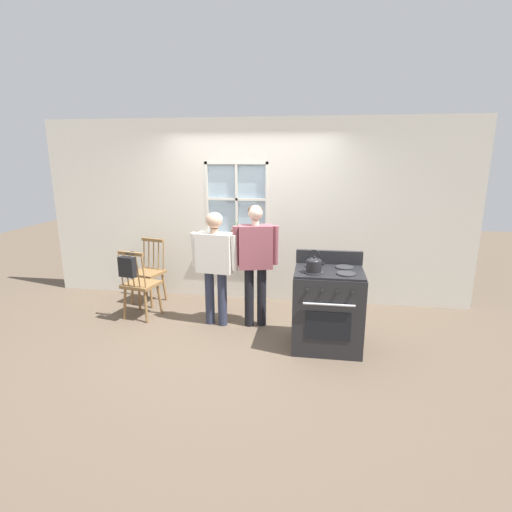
# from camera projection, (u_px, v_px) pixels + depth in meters

# --- Properties ---
(ground_plane) EXTENTS (16.00, 16.00, 0.00)m
(ground_plane) POSITION_uv_depth(u_px,v_px,m) (235.00, 336.00, 4.94)
(ground_plane) COLOR brown
(wall_back) EXTENTS (6.40, 0.16, 2.70)m
(wall_back) POSITION_uv_depth(u_px,v_px,m) (253.00, 213.00, 5.95)
(wall_back) COLOR silver
(wall_back) RESTS_ON ground_plane
(chair_by_window) EXTENTS (0.49, 0.48, 0.96)m
(chair_by_window) POSITION_uv_depth(u_px,v_px,m) (140.00, 285.00, 5.42)
(chair_by_window) COLOR olive
(chair_by_window) RESTS_ON ground_plane
(chair_near_wall) EXTENTS (0.51, 0.49, 0.96)m
(chair_near_wall) POSITION_uv_depth(u_px,v_px,m) (148.00, 273.00, 5.98)
(chair_near_wall) COLOR olive
(chair_near_wall) RESTS_ON ground_plane
(person_elderly_left) EXTENTS (0.62, 0.27, 1.48)m
(person_elderly_left) POSITION_uv_depth(u_px,v_px,m) (215.00, 258.00, 5.08)
(person_elderly_left) COLOR #2D3347
(person_elderly_left) RESTS_ON ground_plane
(person_teen_center) EXTENTS (0.58, 0.30, 1.58)m
(person_teen_center) POSITION_uv_depth(u_px,v_px,m) (255.00, 255.00, 5.03)
(person_teen_center) COLOR black
(person_teen_center) RESTS_ON ground_plane
(stove) EXTENTS (0.77, 0.68, 1.08)m
(stove) POSITION_uv_depth(u_px,v_px,m) (328.00, 308.00, 4.57)
(stove) COLOR #232326
(stove) RESTS_ON ground_plane
(kettle) EXTENTS (0.21, 0.17, 0.25)m
(kettle) POSITION_uv_depth(u_px,v_px,m) (314.00, 264.00, 4.33)
(kettle) COLOR black
(kettle) RESTS_ON stove
(potted_plant) EXTENTS (0.16, 0.16, 0.24)m
(potted_plant) POSITION_uv_depth(u_px,v_px,m) (236.00, 232.00, 5.96)
(potted_plant) COLOR #935B3D
(potted_plant) RESTS_ON wall_back
(handbag) EXTENTS (0.23, 0.22, 0.31)m
(handbag) POSITION_uv_depth(u_px,v_px,m) (127.00, 266.00, 5.12)
(handbag) COLOR black
(handbag) RESTS_ON chair_by_window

